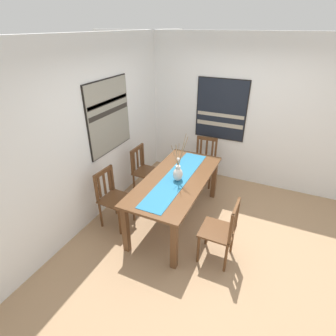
# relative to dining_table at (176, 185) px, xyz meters

# --- Properties ---
(ground_plane) EXTENTS (6.40, 6.40, 0.03)m
(ground_plane) POSITION_rel_dining_table_xyz_m (-0.10, -0.58, -0.68)
(ground_plane) COLOR #A37F5B
(wall_back) EXTENTS (6.40, 0.12, 2.70)m
(wall_back) POSITION_rel_dining_table_xyz_m (-0.10, 1.28, 0.69)
(wall_back) COLOR white
(wall_back) RESTS_ON ground_plane
(wall_side) EXTENTS (0.12, 6.40, 2.70)m
(wall_side) POSITION_rel_dining_table_xyz_m (1.76, -0.58, 0.69)
(wall_side) COLOR white
(wall_side) RESTS_ON ground_plane
(dining_table) EXTENTS (1.92, 0.87, 0.78)m
(dining_table) POSITION_rel_dining_table_xyz_m (0.00, 0.00, 0.00)
(dining_table) COLOR brown
(dining_table) RESTS_ON ground_plane
(table_runner) EXTENTS (1.77, 0.36, 0.01)m
(table_runner) POSITION_rel_dining_table_xyz_m (0.00, 0.00, 0.12)
(table_runner) COLOR #236B93
(table_runner) RESTS_ON dining_table
(centerpiece_vase) EXTENTS (0.24, 0.22, 0.70)m
(centerpiece_vase) POSITION_rel_dining_table_xyz_m (-0.05, -0.04, 0.24)
(centerpiece_vase) COLOR silver
(centerpiece_vase) RESTS_ON dining_table
(chair_0) EXTENTS (0.45, 0.45, 0.90)m
(chair_0) POSITION_rel_dining_table_xyz_m (1.32, -0.02, -0.19)
(chair_0) COLOR brown
(chair_0) RESTS_ON ground_plane
(chair_1) EXTENTS (0.43, 0.43, 0.91)m
(chair_1) POSITION_rel_dining_table_xyz_m (0.47, 0.82, -0.18)
(chair_1) COLOR brown
(chair_1) RESTS_ON ground_plane
(chair_2) EXTENTS (0.42, 0.42, 0.91)m
(chair_2) POSITION_rel_dining_table_xyz_m (-0.50, -0.84, -0.18)
(chair_2) COLOR brown
(chair_2) RESTS_ON ground_plane
(chair_3) EXTENTS (0.44, 0.44, 0.91)m
(chair_3) POSITION_rel_dining_table_xyz_m (-0.46, 0.84, -0.18)
(chair_3) COLOR brown
(chair_3) RESTS_ON ground_plane
(painting_on_back_wall) EXTENTS (1.03, 0.05, 1.13)m
(painting_on_back_wall) POSITION_rel_dining_table_xyz_m (0.13, 1.21, 0.87)
(painting_on_back_wall) COLOR black
(painting_on_side_wall) EXTENTS (0.05, 0.95, 1.14)m
(painting_on_side_wall) POSITION_rel_dining_table_xyz_m (1.70, -0.17, 0.72)
(painting_on_side_wall) COLOR black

